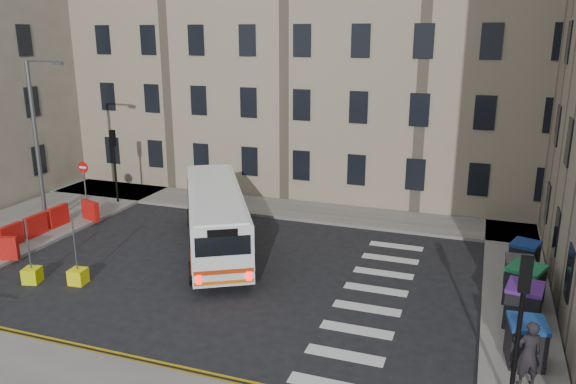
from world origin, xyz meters
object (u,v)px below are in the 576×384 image
Objects in this scene: wheelie_bin_b at (523,305)px; wheelie_bin_c at (525,285)px; wheelie_bin_a at (526,342)px; bollard_chevron at (32,275)px; wheelie_bin_d at (519,275)px; pedestrian at (528,354)px; streetlamp at (36,142)px; bollard_yellow at (78,276)px; bus at (216,216)px; wheelie_bin_e at (524,257)px.

wheelie_bin_c reaches higher than wheelie_bin_b.
wheelie_bin_a is 2.18× the size of bollard_chevron.
wheelie_bin_b reaches higher than wheelie_bin_d.
wheelie_bin_b is 3.53m from pedestrian.
streetlamp is 8.03m from bollard_chevron.
wheelie_bin_d is 0.66× the size of pedestrian.
wheelie_bin_a is at bearing -1.01° from bollard_yellow.
bus is 6.99× the size of wheelie_bin_e.
wheelie_bin_c is at bearing -84.44° from wheelie_bin_d.
streetlamp reaches higher than pedestrian.
bollard_chevron is at bearing -163.80° from bollard_yellow.
streetlamp reaches higher than wheelie_bin_d.
bollard_yellow is (-15.97, -4.73, -0.49)m from wheelie_bin_d.
wheelie_bin_e is 17.53m from bollard_yellow.
wheelie_bin_a is 6.88m from wheelie_bin_e.
wheelie_bin_d is (-0.01, 5.01, -0.02)m from wheelie_bin_a.
wheelie_bin_d is 1.88m from wheelie_bin_e.
pedestrian is (-0.16, -5.17, 0.24)m from wheelie_bin_c.
streetlamp is 22.30m from wheelie_bin_d.
bollard_chevron is (-17.74, -0.23, -0.51)m from wheelie_bin_a.
wheelie_bin_b is 2.37× the size of bollard_chevron.
wheelie_bin_e is at bearing 22.11° from bollard_yellow.
streetlamp is 5.82× the size of wheelie_bin_e.
wheelie_bin_b is at bearing 8.23° from bollard_chevron.
pedestrian is 17.76m from bollard_chevron.
wheelie_bin_d is at bearing 16.48° from bollard_chevron.
pedestrian is at bearing -3.09° from bollard_chevron.
wheelie_bin_b is 0.75× the size of pedestrian.
bus is 7.48× the size of wheelie_bin_a.
streetlamp is 22.51m from wheelie_bin_b.
bollard_chevron is (-17.99, -7.10, -0.49)m from wheelie_bin_e.
bus is at bearing 149.94° from wheelie_bin_a.
streetlamp reaches higher than wheelie_bin_b.
wheelie_bin_e is at bearing 21.55° from bollard_chevron.
bollard_chevron is (-17.87, -4.22, -0.56)m from wheelie_bin_c.
pedestrian is at bearing -5.24° from bollard_yellow.
wheelie_bin_b is 17.95m from bollard_chevron.
wheelie_bin_c is (0.14, 3.99, 0.05)m from wheelie_bin_a.
wheelie_bin_c is 1.14× the size of wheelie_bin_e.
bollard_yellow is at bearing 172.09° from wheelie_bin_a.
wheelie_bin_e is (12.85, 1.49, -0.78)m from bus.
wheelie_bin_a reaches higher than bollard_yellow.
wheelie_bin_c is 18.37m from bollard_chevron.
bus is at bearing -164.26° from wheelie_bin_c.
wheelie_bin_a is 1.04× the size of wheelie_bin_d.
bus reaches higher than pedestrian.
bus reaches higher than wheelie_bin_d.
wheelie_bin_c reaches higher than bollard_yellow.
wheelie_bin_a is at bearing 0.74° from bollard_chevron.
wheelie_bin_b is at bearing -7.48° from streetlamp.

